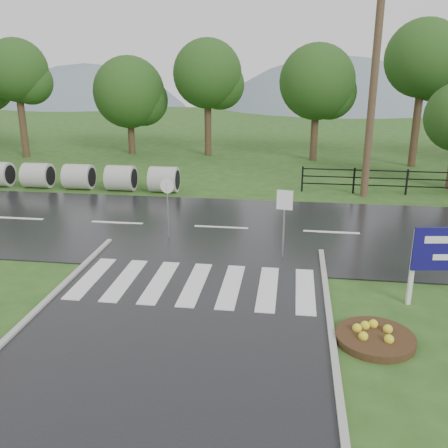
# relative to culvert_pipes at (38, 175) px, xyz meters

# --- Properties ---
(ground) EXTENTS (120.00, 120.00, 0.00)m
(ground) POSITION_rel_culvert_pipes_xyz_m (9.75, -15.00, -0.60)
(ground) COLOR #284F1A
(ground) RESTS_ON ground
(main_road) EXTENTS (90.00, 8.00, 0.04)m
(main_road) POSITION_rel_culvert_pipes_xyz_m (9.75, -5.00, -0.60)
(main_road) COLOR black
(main_road) RESTS_ON ground
(crosswalk) EXTENTS (6.50, 2.80, 0.02)m
(crosswalk) POSITION_rel_culvert_pipes_xyz_m (9.75, -10.00, -0.54)
(crosswalk) COLOR silver
(crosswalk) RESTS_ON ground
(fence_west) EXTENTS (9.58, 0.08, 1.20)m
(fence_west) POSITION_rel_culvert_pipes_xyz_m (17.50, 1.00, 0.12)
(fence_west) COLOR black
(fence_west) RESTS_ON ground
(hills) EXTENTS (102.00, 48.00, 48.00)m
(hills) POSITION_rel_culvert_pipes_xyz_m (13.24, 50.00, -16.14)
(hills) COLOR slate
(hills) RESTS_ON ground
(treeline) EXTENTS (83.20, 5.20, 10.00)m
(treeline) POSITION_rel_culvert_pipes_xyz_m (10.75, 9.00, -0.60)
(treeline) COLOR #1C4013
(treeline) RESTS_ON ground
(culvert_pipes) EXTENTS (13.90, 1.20, 1.20)m
(culvert_pipes) POSITION_rel_culvert_pipes_xyz_m (0.00, 0.00, 0.00)
(culvert_pipes) COLOR #9E9B93
(culvert_pipes) RESTS_ON ground
(flower_bed) EXTENTS (1.73, 1.73, 0.35)m
(flower_bed) POSITION_rel_culvert_pipes_xyz_m (14.24, -12.29, -0.47)
(flower_bed) COLOR #332111
(flower_bed) RESTS_ON ground
(reg_sign_small) EXTENTS (0.49, 0.11, 2.22)m
(reg_sign_small) POSITION_rel_culvert_pipes_xyz_m (12.08, -7.69, 0.96)
(reg_sign_small) COLOR #939399
(reg_sign_small) RESTS_ON ground
(reg_sign_round) EXTENTS (0.49, 0.14, 2.16)m
(reg_sign_round) POSITION_rel_culvert_pipes_xyz_m (8.12, -6.43, 0.77)
(reg_sign_round) COLOR #939399
(reg_sign_round) RESTS_ON ground
(utility_pole_east) EXTENTS (1.74, 0.59, 9.98)m
(utility_pole_east) POSITION_rel_culvert_pipes_xyz_m (15.55, 0.50, 4.47)
(utility_pole_east) COLOR #473523
(utility_pole_east) RESTS_ON ground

